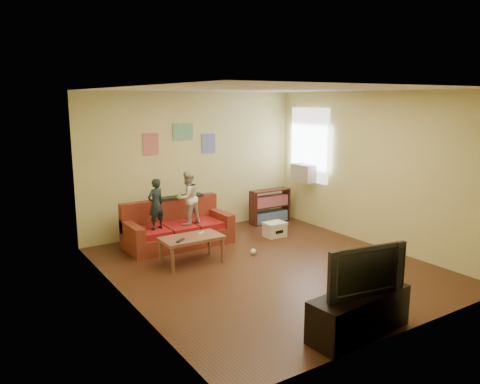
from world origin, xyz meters
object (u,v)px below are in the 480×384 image
sofa (177,229)px  television (361,269)px  tv_stand (359,314)px  file_box (275,229)px  child_a (156,204)px  coffee_table (192,240)px  child_b (188,198)px  bookshelf (270,208)px

sofa → television: size_ratio=1.90×
sofa → tv_stand: size_ratio=1.46×
sofa → file_box: sofa is taller
child_a → coffee_table: size_ratio=0.90×
file_box → child_b: bearing=166.3°
bookshelf → file_box: bookshelf is taller
tv_stand → television: 0.52m
sofa → bookshelf: size_ratio=2.11×
tv_stand → television: television is taller
sofa → child_b: bearing=-47.8°
sofa → child_b: (0.15, -0.16, 0.59)m
sofa → child_a: child_a is taller
sofa → coffee_table: size_ratio=1.93×
file_box → television: size_ratio=0.41×
sofa → child_a: bearing=-160.1°
coffee_table → file_box: 2.04m
child_b → coffee_table: child_b is taller
child_a → file_box: (2.21, -0.39, -0.68)m
child_a → bookshelf: 2.83m
child_b → television: child_b is taller
coffee_table → bookshelf: size_ratio=1.09×
sofa → tv_stand: 4.06m
bookshelf → television: 4.83m
coffee_table → file_box: coffee_table is taller
coffee_table → sofa: bearing=77.7°
coffee_table → tv_stand: 3.09m
coffee_table → television: 3.11m
child_a → file_box: size_ratio=2.16×
child_a → coffee_table: child_a is taller
child_a → television: size_ratio=0.89×
sofa → tv_stand: bearing=-85.9°
child_b → bookshelf: bearing=-179.9°
bookshelf → file_box: bearing=-121.1°
child_b → tv_stand: size_ratio=0.74×
sofa → television: bearing=-85.9°
child_a → coffee_table: (0.23, -0.85, -0.45)m
child_b → file_box: bearing=153.6°
child_a → tv_stand: 4.00m
child_a → child_b: 0.60m
television → child_a: bearing=110.0°
child_a → bookshelf: (2.74, 0.48, -0.51)m
tv_stand → television: bearing=175.2°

